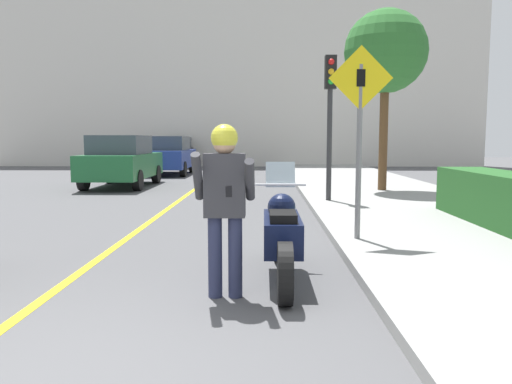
{
  "coord_description": "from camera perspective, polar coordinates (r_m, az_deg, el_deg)",
  "views": [
    {
      "loc": [
        1.57,
        -2.96,
        1.57
      ],
      "look_at": [
        1.48,
        2.7,
        0.97
      ],
      "focal_mm": 35.0,
      "sensor_mm": 36.0,
      "label": 1
    }
  ],
  "objects": [
    {
      "name": "parked_car_blue",
      "position": [
        22.27,
        -9.93,
        4.17
      ],
      "size": [
        1.88,
        4.2,
        1.68
      ],
      "color": "black",
      "rests_on": "ground"
    },
    {
      "name": "parked_car_black",
      "position": [
        28.57,
        -9.02,
        4.59
      ],
      "size": [
        1.88,
        4.2,
        1.68
      ],
      "color": "black",
      "rests_on": "ground"
    },
    {
      "name": "sidewalk_curb",
      "position": [
        7.82,
        25.42,
        -5.62
      ],
      "size": [
        4.4,
        44.0,
        0.12
      ],
      "color": "gray",
      "rests_on": "ground"
    },
    {
      "name": "crossing_sign",
      "position": [
        7.31,
        11.76,
        7.61
      ],
      "size": [
        0.91,
        0.08,
        2.75
      ],
      "color": "slate",
      "rests_on": "sidewalk_curb"
    },
    {
      "name": "person_biker",
      "position": [
        4.87,
        -3.6,
        -0.07
      ],
      "size": [
        0.59,
        0.47,
        1.71
      ],
      "color": "#282D4C",
      "rests_on": "ground"
    },
    {
      "name": "building_backdrop",
      "position": [
        29.18,
        -2.19,
        12.41
      ],
      "size": [
        28.0,
        1.2,
        9.56
      ],
      "color": "beige",
      "rests_on": "ground"
    },
    {
      "name": "traffic_light",
      "position": [
        11.87,
        8.47,
        10.38
      ],
      "size": [
        0.26,
        0.3,
        3.35
      ],
      "color": "#2D2D30",
      "rests_on": "sidewalk_curb"
    },
    {
      "name": "motorcycle",
      "position": [
        5.58,
        2.97,
        -4.96
      ],
      "size": [
        0.62,
        2.34,
        1.29
      ],
      "color": "black",
      "rests_on": "ground"
    },
    {
      "name": "road_center_line",
      "position": [
        9.36,
        -12.52,
        -3.69
      ],
      "size": [
        0.12,
        36.0,
        0.01
      ],
      "color": "yellow",
      "rests_on": "ground"
    },
    {
      "name": "street_tree",
      "position": [
        14.76,
        14.6,
        15.17
      ],
      "size": [
        2.29,
        2.29,
        5.0
      ],
      "color": "brown",
      "rests_on": "sidewalk_curb"
    },
    {
      "name": "parked_car_green",
      "position": [
        16.92,
        -15.08,
        3.47
      ],
      "size": [
        1.88,
        4.2,
        1.68
      ],
      "color": "black",
      "rests_on": "ground"
    }
  ]
}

